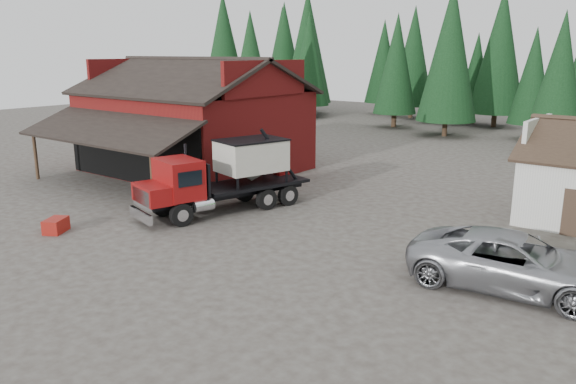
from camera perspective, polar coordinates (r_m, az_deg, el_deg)
The scene contains 9 objects.
ground at distance 22.86m, azimuth -8.59°, elevation -5.17°, with size 120.00×120.00×0.00m, color #403832.
red_barn at distance 36.71m, azimuth -9.55°, elevation 6.41°, with size 12.80×13.63×7.18m.
conifer_backdrop at distance 59.41m, azimuth 22.14°, elevation 5.83°, with size 76.00×16.00×16.00m, color black, non-canonical shape.
near_pine_a at distance 57.07m, azimuth -3.81°, elevation 12.98°, with size 4.40×4.40×11.40m.
near_pine_b at distance 45.88m, azimuth 25.90°, elevation 10.73°, with size 3.96×3.96×10.40m.
near_pine_d at distance 52.64m, azimuth 16.12°, elevation 13.47°, with size 5.28×5.28×13.40m.
feed_truck at distance 26.86m, azimuth -6.37°, elevation 1.83°, with size 4.53×8.89×3.88m.
silver_car at distance 19.52m, azimuth 21.99°, elevation -6.64°, with size 3.04×6.59×1.83m, color #9B9CA2.
equip_box at distance 25.83m, azimuth -22.51°, elevation -3.15°, with size 0.70×1.10×0.60m, color maroon.
Camera 1 is at (15.73, -14.80, 7.49)m, focal length 35.00 mm.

